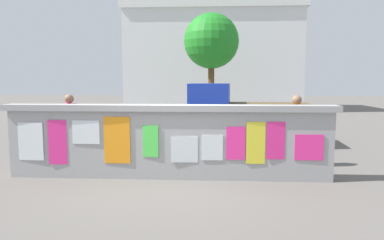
# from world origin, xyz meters

# --- Properties ---
(ground) EXTENTS (60.00, 60.00, 0.00)m
(ground) POSITION_xyz_m (0.00, 8.00, 0.00)
(ground) COLOR #605B56
(poster_wall) EXTENTS (6.58, 0.42, 1.47)m
(poster_wall) POSITION_xyz_m (-0.00, -0.00, 0.76)
(poster_wall) COLOR #9D9D9D
(poster_wall) RESTS_ON ground
(auto_rickshaw_truck) EXTENTS (3.70, 1.77, 1.85)m
(auto_rickshaw_truck) POSITION_xyz_m (1.77, 3.98, 0.90)
(auto_rickshaw_truck) COLOR black
(auto_rickshaw_truck) RESTS_ON ground
(motorcycle) EXTENTS (1.90, 0.56, 0.87)m
(motorcycle) POSITION_xyz_m (-1.02, 2.30, 0.46)
(motorcycle) COLOR black
(motorcycle) RESTS_ON ground
(bicycle_near) EXTENTS (1.68, 0.53, 0.95)m
(bicycle_near) POSITION_xyz_m (-2.46, 5.25, 0.36)
(bicycle_near) COLOR black
(bicycle_near) RESTS_ON ground
(bicycle_far) EXTENTS (1.69, 0.49, 0.95)m
(bicycle_far) POSITION_xyz_m (0.58, 1.02, 0.36)
(bicycle_far) COLOR black
(bicycle_far) RESTS_ON ground
(person_walking) EXTENTS (0.48, 0.48, 1.62)m
(person_walking) POSITION_xyz_m (2.75, 1.14, 0.99)
(person_walking) COLOR #3F994C
(person_walking) RESTS_ON ground
(person_bystander) EXTENTS (0.48, 0.48, 1.62)m
(person_bystander) POSITION_xyz_m (-2.54, 1.34, 0.99)
(person_bystander) COLOR #D83F72
(person_bystander) RESTS_ON ground
(tree_roadside) EXTENTS (2.65, 2.65, 5.14)m
(tree_roadside) POSITION_xyz_m (0.79, 10.42, 3.79)
(tree_roadside) COLOR brown
(tree_roadside) RESTS_ON ground
(building_background) EXTENTS (11.28, 6.15, 6.76)m
(building_background) POSITION_xyz_m (0.84, 17.60, 3.40)
(building_background) COLOR white
(building_background) RESTS_ON ground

